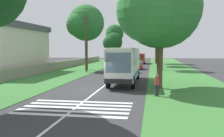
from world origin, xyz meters
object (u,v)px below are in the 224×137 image
object	(u,v)px
roadside_tree_left_2	(114,34)
roadside_tree_right_2	(159,38)
roadside_tree_left_1	(86,24)
roadside_tree_left_0	(113,43)
trailing_minibus_0	(141,57)
roadside_tree_right_3	(156,34)
utility_pole	(86,43)
roadside_tree_right_1	(161,31)
trailing_car_0	(137,65)
coach_bus	(125,63)
pedestrian	(157,85)
roadside_building	(1,48)
roadside_tree_right_0	(158,10)
trailing_car_1	(122,62)

from	to	relation	value
roadside_tree_left_2	roadside_tree_right_2	distance (m)	22.34
roadside_tree_left_1	roadside_tree_left_0	bearing A→B (deg)	-3.62
trailing_minibus_0	roadside_tree_right_3	xyz separation A→B (m)	(0.39, -3.68, 5.60)
trailing_minibus_0	utility_pole	xyz separation A→B (m)	(-24.84, 7.19, 3.02)
roadside_tree_left_0	roadside_tree_right_1	xyz separation A→B (m)	(-19.16, -11.28, 1.45)
trailing_car_0	trailing_minibus_0	bearing A→B (deg)	0.68
utility_pole	coach_bus	bearing A→B (deg)	-146.59
roadside_tree_left_0	pedestrian	distance (m)	44.80
roadside_tree_left_1	roadside_building	size ratio (longest dim) A/B	0.75
roadside_tree_left_1	roadside_tree_right_0	world-z (taller)	roadside_tree_left_1
roadside_tree_right_0	pedestrian	bearing A→B (deg)	179.43
coach_bus	roadside_tree_right_0	distance (m)	6.97
trailing_car_1	roadside_building	bearing A→B (deg)	142.31
coach_bus	utility_pole	distance (m)	13.18
roadside_tree_right_0	roadside_tree_right_2	xyz separation A→B (m)	(30.23, -0.92, -1.24)
trailing_car_0	roadside_tree_right_0	size ratio (longest dim) A/B	0.39
roadside_tree_left_1	roadside_tree_right_2	xyz separation A→B (m)	(11.57, -12.48, -1.93)
trailing_car_1	roadside_tree_right_1	distance (m)	14.82
roadside_tree_right_1	utility_pole	size ratio (longest dim) A/B	1.05
coach_bus	trailing_car_0	size ratio (longest dim) A/B	2.60
trailing_car_1	roadside_tree_left_1	distance (m)	15.35
coach_bus	pedestrian	size ratio (longest dim) A/B	6.60
utility_pole	roadside_tree_right_2	bearing A→B (deg)	-35.72
coach_bus	roadside_tree_right_1	bearing A→B (deg)	-14.33
trailing_minibus_0	utility_pole	size ratio (longest dim) A/B	0.68
roadside_tree_right_3	utility_pole	world-z (taller)	roadside_tree_right_3
roadside_tree_right_0	trailing_minibus_0	bearing A→B (deg)	4.64
trailing_minibus_0	pedestrian	distance (m)	43.21
roadside_tree_left_0	roadside_tree_left_2	world-z (taller)	roadside_tree_left_2
trailing_car_0	pedestrian	bearing A→B (deg)	-173.46
roadside_tree_right_1	utility_pole	xyz separation A→B (m)	(-6.00, 11.43, -2.10)
roadside_tree_right_0	utility_pole	xyz separation A→B (m)	(14.51, 10.39, -2.52)
trailing_car_1	roadside_tree_right_3	size ratio (longest dim) A/B	0.42
utility_pole	pedestrian	xyz separation A→B (m)	(-18.25, -10.35, -3.66)
roadside_tree_left_1	roadside_tree_right_0	distance (m)	21.97
trailing_car_0	roadside_tree_left_0	world-z (taller)	roadside_tree_left_0
pedestrian	roadside_tree_left_0	bearing A→B (deg)	13.22
roadside_tree_right_0	pedestrian	distance (m)	7.23
trailing_car_0	trailing_car_1	size ratio (longest dim) A/B	1.00
roadside_tree_left_0	roadside_tree_right_2	bearing A→B (deg)	-130.23
trailing_minibus_0	roadside_building	bearing A→B (deg)	145.46
roadside_tree_left_1	pedestrian	bearing A→B (deg)	-152.78
roadside_tree_right_0	roadside_tree_right_1	size ratio (longest dim) A/B	1.19
roadside_tree_left_1	roadside_tree_right_1	world-z (taller)	roadside_tree_left_1
coach_bus	roadside_tree_right_2	xyz separation A→B (m)	(26.54, -4.17, 3.70)
pedestrian	trailing_car_1	bearing A→B (deg)	11.09
roadside_tree_left_2	roadside_building	size ratio (longest dim) A/B	0.72
roadside_tree_right_1	pedestrian	bearing A→B (deg)	177.45
roadside_tree_right_2	utility_pole	world-z (taller)	utility_pole
trailing_car_0	roadside_building	bearing A→B (deg)	118.81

